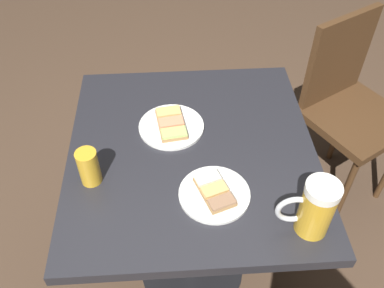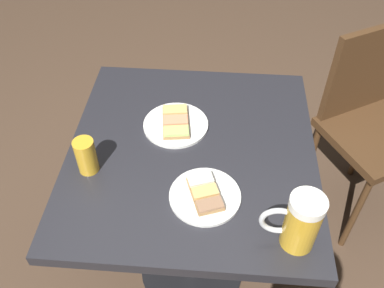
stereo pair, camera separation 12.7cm
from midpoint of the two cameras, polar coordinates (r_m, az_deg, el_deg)
ground_plane at (r=1.91m, az=1.99°, el=-16.67°), size 6.00×6.00×0.00m
cafe_table at (r=1.40m, az=2.60°, el=-5.16°), size 0.81×0.76×0.76m
plate_near at (r=1.16m, az=4.95°, el=-7.13°), size 0.20×0.20×0.03m
plate_far at (r=1.35m, az=0.46°, el=2.67°), size 0.21×0.21×0.03m
beer_mug at (r=1.07m, az=17.93°, el=-10.28°), size 0.09×0.15×0.17m
beer_glass_small at (r=1.21m, az=-11.37°, el=-1.76°), size 0.06×0.06×0.11m
cafe_chair at (r=1.90m, az=24.85°, el=3.13°), size 0.52×0.52×0.89m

